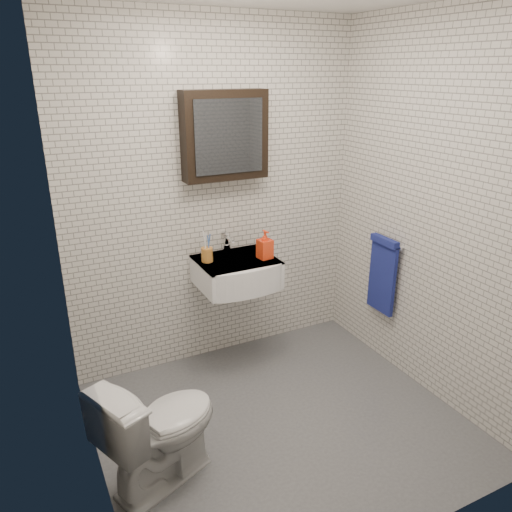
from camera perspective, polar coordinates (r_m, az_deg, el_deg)
The scene contains 9 objects.
ground at distance 3.37m, azimuth 2.83°, elevation -18.40°, with size 2.20×2.00×0.01m, color #4E5156.
room_shell at distance 2.70m, azimuth 3.37°, elevation 6.44°, with size 2.22×2.02×2.51m.
washbasin at distance 3.57m, azimuth -2.02°, elevation -1.96°, with size 0.55×0.50×0.20m.
faucet at distance 3.68m, azimuth -3.33°, elevation 1.41°, with size 0.06×0.20×0.15m.
mirror_cabinet at distance 3.50m, azimuth -3.57°, elevation 13.58°, with size 0.60×0.15×0.60m.
towel_rail at distance 3.79m, azimuth 14.29°, elevation -1.75°, with size 0.09×0.30×0.58m.
toothbrush_cup at distance 3.52m, azimuth -5.62°, elevation 0.24°, with size 0.09×0.09×0.22m.
soap_bottle at distance 3.55m, azimuth 1.02°, elevation 1.33°, with size 0.09×0.10×0.21m, color orange.
toilet at distance 2.85m, azimuth -10.84°, elevation -18.69°, with size 0.38×0.67×0.68m, color silver.
Camera 1 is at (-1.31, -2.27, 2.13)m, focal length 35.00 mm.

